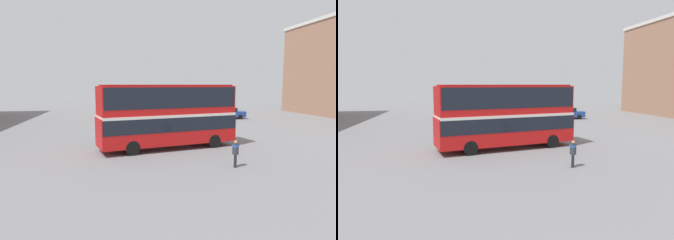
{
  "view_description": "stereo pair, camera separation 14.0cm",
  "coord_description": "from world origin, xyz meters",
  "views": [
    {
      "loc": [
        -5.2,
        -22.27,
        4.7
      ],
      "look_at": [
        -1.28,
        -0.85,
        2.11
      ],
      "focal_mm": 32.0,
      "sensor_mm": 36.0,
      "label": 1
    },
    {
      "loc": [
        -5.06,
        -22.29,
        4.7
      ],
      "look_at": [
        -1.28,
        -0.85,
        2.11
      ],
      "focal_mm": 32.0,
      "sensor_mm": 36.0,
      "label": 2
    }
  ],
  "objects": [
    {
      "name": "double_decker_bus",
      "position": [
        -1.28,
        -0.85,
        2.67
      ],
      "size": [
        10.47,
        4.75,
        4.69
      ],
      "rotation": [
        0.0,
        0.0,
        0.22
      ],
      "color": "red",
      "rests_on": "ground_plane"
    },
    {
      "name": "parked_car_kerb_near",
      "position": [
        10.31,
        16.52,
        0.78
      ],
      "size": [
        4.51,
        1.98,
        1.54
      ],
      "rotation": [
        0.0,
        0.0,
        -0.04
      ],
      "color": "navy",
      "rests_on": "ground_plane"
    },
    {
      "name": "ground_plane",
      "position": [
        0.0,
        0.0,
        0.0
      ],
      "size": [
        240.0,
        240.0,
        0.0
      ],
      "primitive_type": "plane",
      "color": "slate"
    },
    {
      "name": "pedestrian_foreground",
      "position": [
        1.59,
        -6.54,
        0.95
      ],
      "size": [
        0.52,
        0.52,
        1.55
      ],
      "rotation": [
        0.0,
        0.0,
        2.64
      ],
      "color": "#232328",
      "rests_on": "ground_plane"
    }
  ]
}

